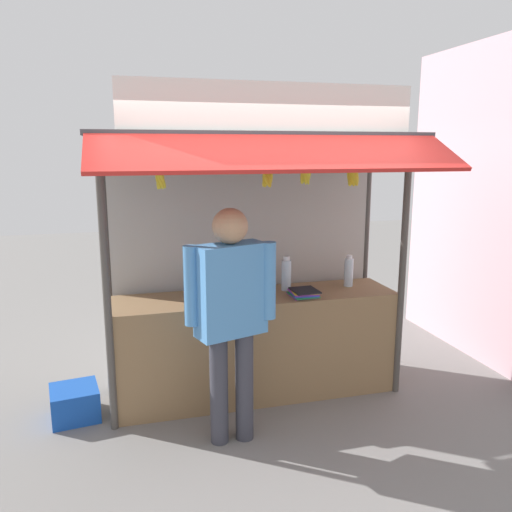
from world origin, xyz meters
The scene contains 16 objects.
ground_plane centered at (0.00, 0.00, 0.00)m, with size 20.00×20.00×0.00m, color slate.
stall_counter centered at (0.00, 0.00, 0.46)m, with size 2.49×0.60×0.92m, color olive.
stall_structure centered at (0.00, 0.09, 1.59)m, with size 2.69×1.44×2.66m.
water_bottle_right centered at (0.31, 0.09, 1.07)m, with size 0.09×0.09×0.31m.
water_bottle_left centered at (0.91, 0.07, 1.06)m, with size 0.08×0.08×0.29m.
water_bottle_far_right centered at (-0.13, 0.05, 1.03)m, with size 0.07×0.07×0.24m.
water_bottle_mid_left centered at (0.06, 0.15, 1.05)m, with size 0.08×0.08×0.27m.
magazine_stack_front_left centered at (0.39, -0.13, 0.95)m, with size 0.25×0.28×0.06m.
magazine_stack_front_right centered at (-0.32, -0.17, 0.95)m, with size 0.27×0.33×0.06m.
banana_bunch_rightmost centered at (0.29, -0.40, 1.98)m, with size 0.09×0.09×0.27m.
banana_bunch_inner_right centered at (-0.82, -0.40, 1.96)m, with size 0.09×0.08×0.29m.
banana_bunch_leftmost centered at (-0.02, -0.40, 1.96)m, with size 0.10×0.10×0.29m.
banana_bunch_inner_left centered at (0.69, -0.40, 1.97)m, with size 0.12×0.12×0.29m.
vendor_person centered at (-0.38, -0.70, 1.07)m, with size 0.67×0.36×1.78m.
plastic_crate centered at (-1.56, -0.05, 0.13)m, with size 0.37×0.37×0.26m, color #194CB2.
neighbour_wall centered at (2.53, 0.30, 1.62)m, with size 0.20×2.40×3.24m, color #D4A9B3.
Camera 1 is at (-1.12, -4.19, 2.18)m, focal length 36.07 mm.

